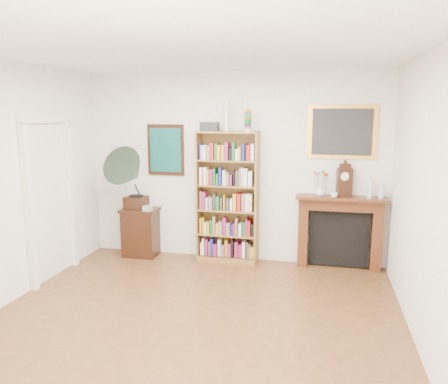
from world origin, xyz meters
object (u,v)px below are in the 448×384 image
flower_vase (320,191)px  teacup (334,195)px  fireplace (339,226)px  cd_stack (147,208)px  bookshelf (228,190)px  bottle_right (381,191)px  gramophone (131,174)px  mantel_clock (344,181)px  side_cabinet (141,232)px  bottle_left (370,189)px

flower_vase → teacup: (0.20, -0.07, -0.04)m
fireplace → cd_stack: (-2.82, -0.24, 0.18)m
bookshelf → bottle_right: size_ratio=11.24×
fireplace → flower_vase: (-0.29, -0.07, 0.51)m
gramophone → mantel_clock: gramophone is taller
side_cabinet → teacup: size_ratio=8.65×
mantel_clock → bottle_right: 0.51m
cd_stack → bottle_left: (3.20, 0.19, 0.38)m
flower_vase → side_cabinet: bearing=-178.8°
fireplace → gramophone: (-3.07, -0.26, 0.69)m
teacup → bottle_right: 0.63m
fireplace → bottle_left: bearing=-9.0°
teacup → bottle_left: (0.47, 0.08, 0.09)m
bookshelf → bottle_left: bearing=1.5°
flower_vase → bottle_right: (0.82, 0.00, 0.03)m
gramophone → flower_vase: bearing=9.6°
gramophone → mantel_clock: 3.11m
flower_vase → cd_stack: bearing=-176.0°
bookshelf → side_cabinet: bookshelf is taller
side_cabinet → bottle_left: size_ratio=3.14×
side_cabinet → teacup: (2.91, -0.01, 0.71)m
gramophone → cd_stack: 0.57m
side_cabinet → flower_vase: size_ratio=5.17×
flower_vase → gramophone: bearing=-176.1°
side_cabinet → cd_stack: 0.47m
cd_stack → bottle_right: bearing=3.1°
bottle_left → bottle_right: size_ratio=1.20×
flower_vase → bottle_left: bottle_left is taller
cd_stack → flower_vase: bearing=4.0°
bookshelf → flower_vase: bookshelf is taller
gramophone → bottle_left: gramophone is taller
side_cabinet → bottle_left: (3.38, 0.07, 0.80)m
flower_vase → teacup: flower_vase is taller
fireplace → teacup: (-0.09, -0.14, 0.48)m
cd_stack → bottle_right: size_ratio=0.60×
side_cabinet → gramophone: size_ratio=0.77×
gramophone → side_cabinet: bearing=67.4°
bookshelf → bottle_left: bookshelf is taller
bookshelf → mantel_clock: bearing=3.0°
flower_vase → bottle_right: bearing=0.3°
side_cabinet → mantel_clock: size_ratio=1.63×
cd_stack → side_cabinet: bearing=146.4°
gramophone → bookshelf: bearing=12.4°
side_cabinet → bottle_right: 3.61m
mantel_clock → flower_vase: mantel_clock is taller
fireplace → bottle_right: bearing=-7.4°
side_cabinet → teacup: 2.99m
bookshelf → mantel_clock: (1.65, 0.07, 0.19)m
side_cabinet → teacup: teacup is taller
gramophone → fireplace: bearing=10.6°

